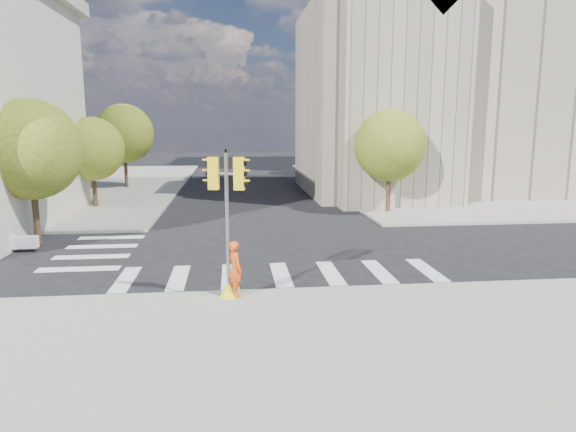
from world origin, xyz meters
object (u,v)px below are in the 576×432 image
Objects in this scene: lamp_near at (379,135)px; lamp_far at (337,132)px; traffic_signal at (228,236)px; photographer at (235,269)px.

lamp_far is at bearing 90.00° from lamp_near.
traffic_signal is at bearing -106.95° from lamp_far.
traffic_signal is (-9.94, -32.60, -2.55)m from lamp_far.
photographer is (-9.73, -18.60, -3.57)m from lamp_near.
traffic_signal is (-9.94, -18.60, -2.55)m from lamp_near.
lamp_near is at bearing -90.00° from lamp_far.
lamp_far reaches higher than photographer.
photographer is (-9.73, -32.60, -3.57)m from lamp_far.
photographer is (0.21, 0.00, -1.02)m from traffic_signal.
lamp_near is 1.82× the size of traffic_signal.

